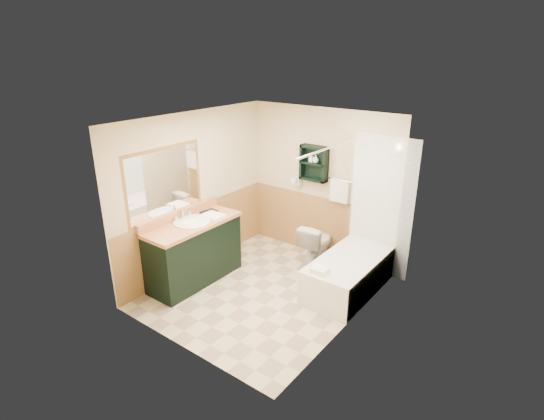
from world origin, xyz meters
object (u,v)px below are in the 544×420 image
at_px(hair_dryer, 298,181).
at_px(toilet, 316,244).
at_px(soap_bottle_a, 311,160).
at_px(soap_bottle_b, 316,160).
at_px(wall_shelf, 314,163).
at_px(vanity_book, 205,204).
at_px(vanity, 194,252).
at_px(bathtub, 349,274).

relative_size(hair_dryer, toilet, 0.35).
distance_m(soap_bottle_a, soap_bottle_b, 0.08).
relative_size(toilet, soap_bottle_b, 5.58).
bearing_deg(wall_shelf, vanity_book, -128.37).
bearing_deg(soap_bottle_a, vanity_book, -127.30).
relative_size(wall_shelf, hair_dryer, 2.29).
xyz_separation_m(wall_shelf, hair_dryer, (-0.30, 0.02, -0.35)).
distance_m(vanity_book, soap_bottle_a, 1.77).
relative_size(vanity, bathtub, 0.97).
height_order(bathtub, soap_bottle_b, soap_bottle_b).
bearing_deg(soap_bottle_b, vanity_book, -129.33).
bearing_deg(vanity_book, wall_shelf, 58.05).
xyz_separation_m(toilet, soap_bottle_a, (-0.28, 0.22, 1.26)).
height_order(hair_dryer, vanity_book, hair_dryer).
relative_size(hair_dryer, soap_bottle_a, 1.89).
bearing_deg(wall_shelf, vanity, -116.94).
xyz_separation_m(toilet, soap_bottle_b, (-0.21, 0.22, 1.28)).
bearing_deg(toilet, wall_shelf, -46.87).
height_order(bathtub, soap_bottle_a, soap_bottle_a).
relative_size(hair_dryer, bathtub, 0.16).
height_order(bathtub, vanity_book, vanity_book).
distance_m(bathtub, soap_bottle_a, 1.83).
height_order(wall_shelf, vanity_book, wall_shelf).
distance_m(vanity, vanity_book, 0.74).
bearing_deg(soap_bottle_a, hair_dryer, 173.32).
bearing_deg(wall_shelf, toilet, -43.63).
bearing_deg(soap_bottle_b, hair_dryer, 174.85).
xyz_separation_m(bathtub, soap_bottle_b, (-0.99, 0.64, 1.37)).
relative_size(vanity, vanity_book, 6.23).
xyz_separation_m(wall_shelf, bathtub, (1.03, -0.64, -1.30)).
bearing_deg(toilet, soap_bottle_b, -50.45).
relative_size(vanity, soap_bottle_a, 11.50).
xyz_separation_m(wall_shelf, vanity_book, (-1.06, -1.34, -0.51)).
xyz_separation_m(vanity_book, soap_bottle_b, (1.09, 1.33, 0.57)).
relative_size(wall_shelf, soap_bottle_b, 4.53).
distance_m(wall_shelf, hair_dryer, 0.46).
xyz_separation_m(vanity, vanity_book, (-0.17, 0.42, 0.58)).
bearing_deg(bathtub, vanity, -149.77).
bearing_deg(soap_bottle_b, soap_bottle_a, 180.00).
xyz_separation_m(hair_dryer, vanity_book, (-0.76, -1.36, -0.16)).
xyz_separation_m(toilet, vanity_book, (-1.30, -1.11, 0.71)).
height_order(toilet, soap_bottle_b, soap_bottle_b).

